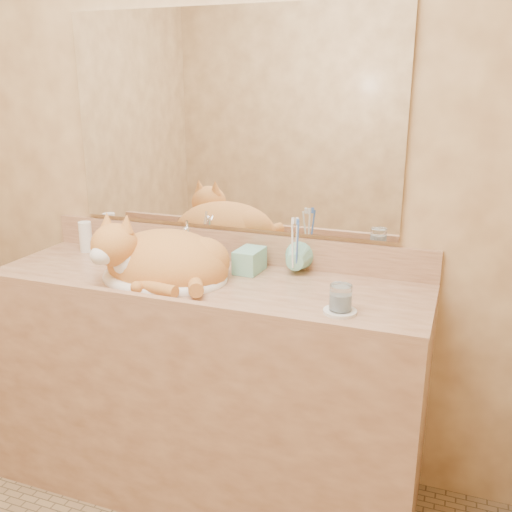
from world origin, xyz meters
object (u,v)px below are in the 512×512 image
at_px(soap_dispenser, 242,251).
at_px(toothbrush_cup, 295,264).
at_px(sink_basin, 164,260).
at_px(water_glass, 341,298).
at_px(cat, 160,258).
at_px(vanity_counter, 205,387).

xyz_separation_m(soap_dispenser, toothbrush_cup, (0.18, 0.07, -0.05)).
xyz_separation_m(sink_basin, water_glass, (0.66, -0.10, -0.02)).
bearing_deg(toothbrush_cup, cat, -156.46).
height_order(vanity_counter, toothbrush_cup, toothbrush_cup).
relative_size(sink_basin, cat, 0.99).
distance_m(vanity_counter, water_glass, 0.72).
xyz_separation_m(vanity_counter, toothbrush_cup, (0.30, 0.16, 0.48)).
height_order(sink_basin, soap_dispenser, soap_dispenser).
distance_m(cat, soap_dispenser, 0.29).
relative_size(vanity_counter, toothbrush_cup, 14.55).
relative_size(vanity_counter, soap_dispenser, 8.15).
bearing_deg(toothbrush_cup, water_glass, -50.12).
bearing_deg(soap_dispenser, sink_basin, -152.63).
bearing_deg(sink_basin, water_glass, -20.31).
xyz_separation_m(sink_basin, soap_dispenser, (0.26, 0.11, 0.03)).
relative_size(sink_basin, water_glass, 5.63).
height_order(cat, soap_dispenser, cat).
bearing_deg(soap_dispenser, vanity_counter, -138.23).
bearing_deg(soap_dispenser, toothbrush_cup, 23.84).
height_order(sink_basin, toothbrush_cup, sink_basin).
bearing_deg(toothbrush_cup, sink_basin, -157.64).
height_order(vanity_counter, cat, cat).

